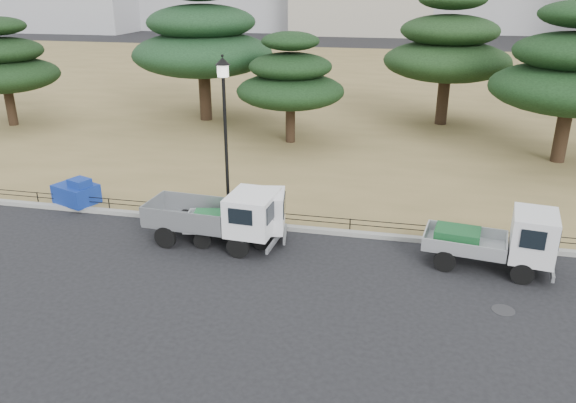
% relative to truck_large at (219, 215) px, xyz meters
% --- Properties ---
extents(ground, '(220.00, 220.00, 0.00)m').
position_rel_truck_large_xyz_m(ground, '(2.07, -1.06, -1.03)').
color(ground, black).
extents(lawn, '(120.00, 56.00, 0.15)m').
position_rel_truck_large_xyz_m(lawn, '(2.07, 29.54, -0.96)').
color(lawn, olive).
rests_on(lawn, ground).
extents(curb, '(120.00, 0.25, 0.16)m').
position_rel_truck_large_xyz_m(curb, '(2.07, 1.54, -0.95)').
color(curb, gray).
rests_on(curb, ground).
extents(truck_large, '(4.37, 1.98, 1.86)m').
position_rel_truck_large_xyz_m(truck_large, '(0.00, 0.00, 0.00)').
color(truck_large, black).
rests_on(truck_large, ground).
extents(truck_kei_front, '(3.42, 1.89, 1.71)m').
position_rel_truck_large_xyz_m(truck_kei_front, '(0.70, 0.38, -0.18)').
color(truck_kei_front, black).
rests_on(truck_kei_front, ground).
extents(truck_kei_rear, '(3.83, 2.05, 1.91)m').
position_rel_truck_large_xyz_m(truck_kei_rear, '(8.63, 0.14, -0.08)').
color(truck_kei_rear, black).
rests_on(truck_kei_rear, ground).
extents(street_lamp, '(0.50, 0.50, 5.62)m').
position_rel_truck_large_xyz_m(street_lamp, '(-0.30, 1.84, 2.91)').
color(street_lamp, black).
rests_on(street_lamp, lawn).
extents(pipe_fence, '(38.00, 0.04, 0.40)m').
position_rel_truck_large_xyz_m(pipe_fence, '(2.07, 1.69, -0.60)').
color(pipe_fence, black).
rests_on(pipe_fence, lawn).
extents(tarp_pile, '(1.83, 1.59, 1.02)m').
position_rel_truck_large_xyz_m(tarp_pile, '(-6.41, 1.97, -0.48)').
color(tarp_pile, navy).
rests_on(tarp_pile, lawn).
extents(manhole, '(0.60, 0.60, 0.01)m').
position_rel_truck_large_xyz_m(manhole, '(8.57, -2.26, -1.03)').
color(manhole, '#2D2D30').
rests_on(manhole, ground).
extents(pine_west_far, '(6.05, 6.05, 6.11)m').
position_rel_truck_large_xyz_m(pine_west_far, '(-17.04, 12.43, 2.64)').
color(pine_west_far, black).
rests_on(pine_west_far, lawn).
extents(pine_west_near, '(8.21, 8.21, 8.21)m').
position_rel_truck_large_xyz_m(pine_west_near, '(-6.40, 16.19, 3.85)').
color(pine_west_near, black).
rests_on(pine_west_near, lawn).
extents(pine_center_left, '(5.53, 5.53, 5.62)m').
position_rel_truck_large_xyz_m(pine_center_left, '(-0.29, 12.25, 2.36)').
color(pine_center_left, black).
rests_on(pine_center_left, lawn).
extents(pine_center_right, '(7.19, 7.19, 7.62)m').
position_rel_truck_large_xyz_m(pine_center_right, '(7.60, 18.10, 3.53)').
color(pine_center_right, black).
rests_on(pine_center_right, lawn).
extents(pine_east_near, '(7.13, 7.13, 7.20)m').
position_rel_truck_large_xyz_m(pine_east_near, '(12.72, 11.58, 3.27)').
color(pine_east_near, black).
rests_on(pine_east_near, lawn).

